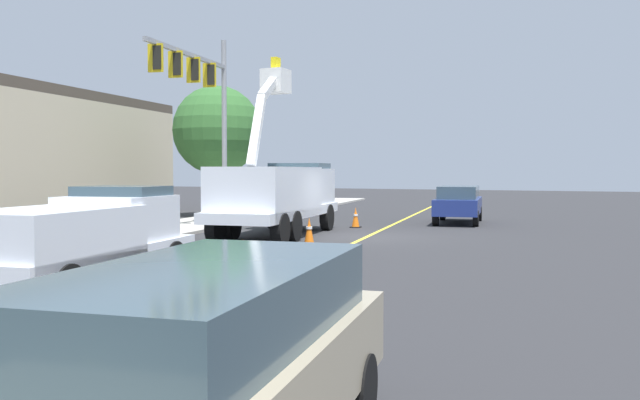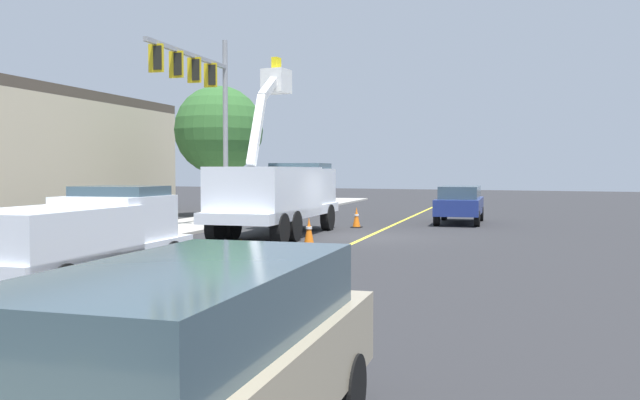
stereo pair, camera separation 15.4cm
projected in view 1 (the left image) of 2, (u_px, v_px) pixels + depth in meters
ground at (367, 237)px, 24.09m from camera, size 120.00×120.00×0.00m
sidewalk_far_side at (163, 230)px, 26.33m from camera, size 59.90×12.09×0.12m
lane_centre_stripe at (367, 237)px, 24.09m from camera, size 49.52×7.27×0.01m
utility_bucket_truck at (278, 192)px, 24.40m from camera, size 8.47×3.64×6.70m
service_pickup_truck at (81, 235)px, 13.18m from camera, size 5.84×2.87×2.06m
passing_minivan at (459, 202)px, 30.34m from camera, size 5.02×2.56×1.69m
trailing_sedan at (200, 362)px, 4.96m from camera, size 5.02×2.56×1.69m
traffic_cone_leading at (117, 292)px, 10.80m from camera, size 0.40×0.40×0.88m
traffic_cone_mid_front at (243, 254)px, 16.31m from camera, size 0.40×0.40×0.71m
traffic_cone_mid_rear at (309, 231)px, 21.61m from camera, size 0.40×0.40×0.88m
traffic_cone_trailing at (356, 218)px, 27.98m from camera, size 0.40×0.40×0.86m
traffic_signal_mast at (202, 92)px, 27.22m from camera, size 6.71×1.24×8.12m
commercial_building_backdrop at (17, 155)px, 32.58m from camera, size 19.36×9.55×6.32m
street_tree_right at (217, 130)px, 34.47m from camera, size 4.57×4.57×6.78m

